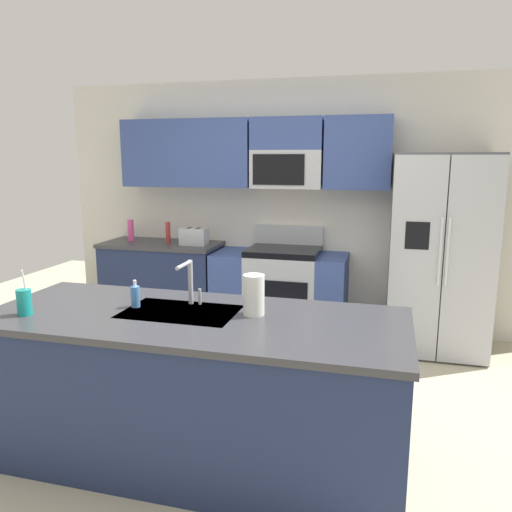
% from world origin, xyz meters
% --- Properties ---
extents(ground_plane, '(9.00, 9.00, 0.00)m').
position_xyz_m(ground_plane, '(0.00, 0.00, 0.00)').
color(ground_plane, beige).
rests_on(ground_plane, ground).
extents(kitchen_wall_unit, '(5.20, 0.43, 2.60)m').
position_xyz_m(kitchen_wall_unit, '(-0.14, 2.08, 1.47)').
color(kitchen_wall_unit, silver).
rests_on(kitchen_wall_unit, ground).
extents(back_counter, '(1.27, 0.63, 0.90)m').
position_xyz_m(back_counter, '(-1.43, 1.80, 0.45)').
color(back_counter, '#1E2A4D').
rests_on(back_counter, ground).
extents(range_oven, '(1.36, 0.61, 1.10)m').
position_xyz_m(range_oven, '(-0.10, 1.80, 0.44)').
color(range_oven, '#B7BABF').
rests_on(range_oven, ground).
extents(refrigerator, '(0.90, 0.76, 1.85)m').
position_xyz_m(refrigerator, '(1.42, 1.73, 0.93)').
color(refrigerator, '#4C4F54').
rests_on(refrigerator, ground).
extents(island_counter, '(2.49, 1.00, 0.90)m').
position_xyz_m(island_counter, '(-0.13, -0.49, 0.45)').
color(island_counter, '#1E2A4D').
rests_on(island_counter, ground).
extents(toaster, '(0.28, 0.16, 0.18)m').
position_xyz_m(toaster, '(-1.03, 1.75, 0.99)').
color(toaster, '#B7BABF').
rests_on(toaster, back_counter).
extents(pepper_mill, '(0.05, 0.05, 0.23)m').
position_xyz_m(pepper_mill, '(-1.34, 1.80, 1.01)').
color(pepper_mill, '#B2332D').
rests_on(pepper_mill, back_counter).
extents(bottle_pink, '(0.07, 0.07, 0.23)m').
position_xyz_m(bottle_pink, '(-1.80, 1.83, 1.02)').
color(bottle_pink, '#EA4C93').
rests_on(bottle_pink, back_counter).
extents(sink_faucet, '(0.09, 0.21, 0.28)m').
position_xyz_m(sink_faucet, '(-0.22, -0.30, 1.07)').
color(sink_faucet, '#B7BABF').
rests_on(sink_faucet, island_counter).
extents(drink_cup_teal, '(0.08, 0.08, 0.27)m').
position_xyz_m(drink_cup_teal, '(-1.08, -0.74, 0.98)').
color(drink_cup_teal, teal).
rests_on(drink_cup_teal, island_counter).
extents(soap_dispenser, '(0.06, 0.06, 0.17)m').
position_xyz_m(soap_dispenser, '(-0.53, -0.43, 0.97)').
color(soap_dispenser, '#4C8CD8').
rests_on(soap_dispenser, island_counter).
extents(paper_towel_roll, '(0.12, 0.12, 0.24)m').
position_xyz_m(paper_towel_roll, '(0.21, -0.39, 1.02)').
color(paper_towel_roll, white).
rests_on(paper_towel_roll, island_counter).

